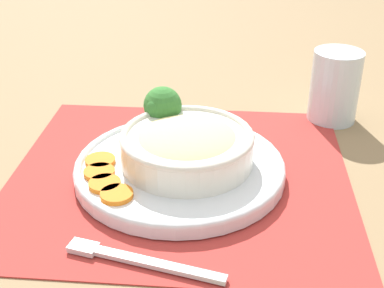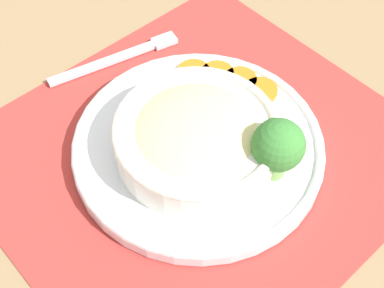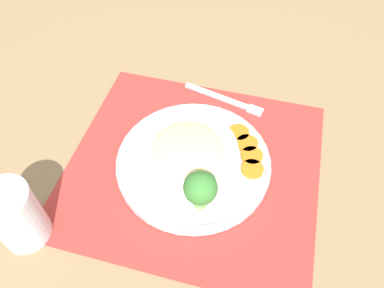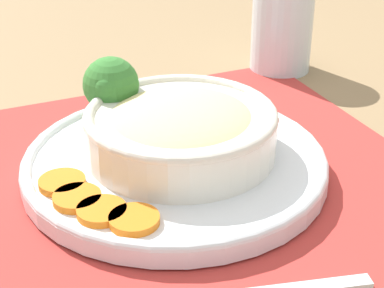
{
  "view_description": "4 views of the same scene",
  "coord_description": "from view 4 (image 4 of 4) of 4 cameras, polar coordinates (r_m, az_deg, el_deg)",
  "views": [
    {
      "loc": [
        -0.61,
        -0.15,
        0.4
      ],
      "look_at": [
        0.01,
        -0.01,
        0.05
      ],
      "focal_mm": 50.0,
      "sensor_mm": 36.0,
      "label": 1
    },
    {
      "loc": [
        0.3,
        -0.22,
        0.5
      ],
      "look_at": [
        0.0,
        -0.01,
        0.03
      ],
      "focal_mm": 50.0,
      "sensor_mm": 36.0,
      "label": 2
    },
    {
      "loc": [
        0.38,
        0.15,
        0.59
      ],
      "look_at": [
        -0.02,
        -0.01,
        0.04
      ],
      "focal_mm": 35.0,
      "sensor_mm": 36.0,
      "label": 3
    },
    {
      "loc": [
        -0.51,
        0.14,
        0.32
      ],
      "look_at": [
        -0.0,
        -0.02,
        0.03
      ],
      "focal_mm": 60.0,
      "sensor_mm": 36.0,
      "label": 4
    }
  ],
  "objects": [
    {
      "name": "bowl",
      "position": [
        0.6,
        -1.0,
        1.42
      ],
      "size": [
        0.18,
        0.18,
        0.05
      ],
      "color": "silver",
      "rests_on": "plate"
    },
    {
      "name": "carrot_slice_far",
      "position": [
        0.53,
        -8.03,
        -5.92
      ],
      "size": [
        0.04,
        0.04,
        0.01
      ],
      "color": "orange",
      "rests_on": "plate"
    },
    {
      "name": "water_glass",
      "position": [
        0.86,
        7.98,
        9.94
      ],
      "size": [
        0.08,
        0.08,
        0.12
      ],
      "color": "silver",
      "rests_on": "ground_plane"
    },
    {
      "name": "plate",
      "position": [
        0.61,
        -1.54,
        -1.65
      ],
      "size": [
        0.29,
        0.29,
        0.02
      ],
      "color": "silver",
      "rests_on": "placemat"
    },
    {
      "name": "carrot_slice_extra",
      "position": [
        0.52,
        -5.17,
        -6.71
      ],
      "size": [
        0.04,
        0.04,
        0.01
      ],
      "color": "orange",
      "rests_on": "plate"
    },
    {
      "name": "carrot_slice_middle",
      "position": [
        0.55,
        -10.18,
        -4.75
      ],
      "size": [
        0.04,
        0.04,
        0.01
      ],
      "color": "orange",
      "rests_on": "plate"
    },
    {
      "name": "ground_plane",
      "position": [
        0.62,
        -1.52,
        -2.88
      ],
      "size": [
        4.0,
        4.0,
        0.0
      ],
      "primitive_type": "plane",
      "color": "#8C704C"
    },
    {
      "name": "carrot_slice_near",
      "position": [
        0.57,
        -11.47,
        -3.38
      ],
      "size": [
        0.04,
        0.04,
        0.01
      ],
      "color": "orange",
      "rests_on": "plate"
    },
    {
      "name": "placemat",
      "position": [
        0.62,
        -1.53,
        -2.72
      ],
      "size": [
        0.48,
        0.51,
        0.0
      ],
      "color": "#B2332D",
      "rests_on": "ground_plane"
    },
    {
      "name": "broccoli_floret",
      "position": [
        0.65,
        -7.22,
        5.07
      ],
      "size": [
        0.06,
        0.06,
        0.08
      ],
      "color": "#759E51",
      "rests_on": "plate"
    }
  ]
}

